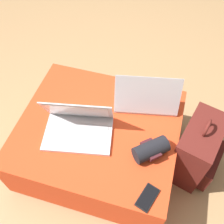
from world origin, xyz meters
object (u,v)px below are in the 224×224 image
cell_phone (147,197)px  wrist_brace (151,150)px  laptop_near (78,126)px  backpack (197,151)px  laptop_far (146,98)px

cell_phone → wrist_brace: (-0.04, 0.24, 0.04)m
laptop_near → backpack: bearing=1.9°
laptop_near → backpack: laptop_near is taller
laptop_near → backpack: 0.75m
cell_phone → wrist_brace: size_ratio=0.75×
laptop_far → wrist_brace: size_ratio=2.08×
laptop_far → backpack: size_ratio=0.81×
backpack → wrist_brace: (-0.28, -0.19, 0.22)m
laptop_near → backpack: (0.70, 0.16, -0.23)m
laptop_far → backpack: (0.38, -0.14, -0.23)m
cell_phone → backpack: size_ratio=0.29×
laptop_far → cell_phone: 0.59m
laptop_near → wrist_brace: size_ratio=2.11×
cell_phone → laptop_near: bearing=-12.3°
laptop_near → wrist_brace: (0.42, -0.03, -0.00)m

